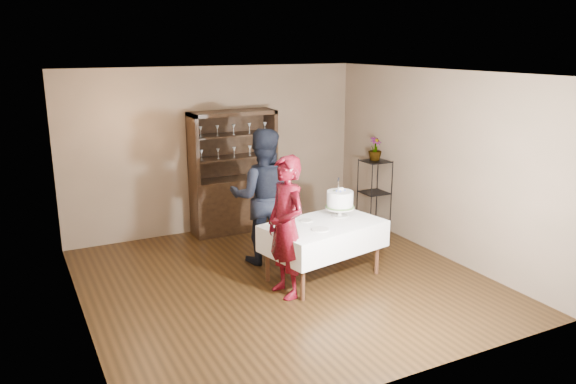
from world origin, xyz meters
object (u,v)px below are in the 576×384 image
at_px(plant_etagere, 374,192).
at_px(cake_table, 324,236).
at_px(man, 263,197).
at_px(china_hutch, 234,192).
at_px(cake, 340,201).
at_px(woman, 286,227).
at_px(potted_plant, 375,149).

xyz_separation_m(plant_etagere, cake_table, (-1.76, -1.33, -0.07)).
height_order(plant_etagere, man, man).
height_order(china_hutch, cake, china_hutch).
distance_m(plant_etagere, man, 2.28).
relative_size(woman, man, 0.92).
height_order(man, cake, man).
bearing_deg(china_hutch, potted_plant, -26.06).
distance_m(plant_etagere, woman, 2.91).
relative_size(china_hutch, cake_table, 1.19).
bearing_deg(man, china_hutch, -71.29).
distance_m(plant_etagere, cake, 1.86).
bearing_deg(plant_etagere, man, -169.23).
distance_m(cake_table, woman, 0.77).
bearing_deg(cake, woman, -158.28).
bearing_deg(man, potted_plant, -144.22).
bearing_deg(man, cake, 161.90).
xyz_separation_m(man, potted_plant, (2.23, 0.46, 0.42)).
bearing_deg(plant_etagere, china_hutch, 153.17).
distance_m(woman, cake, 1.11).
xyz_separation_m(woman, cake, (1.02, 0.41, 0.10)).
relative_size(cake, potted_plant, 1.45).
height_order(plant_etagere, potted_plant, potted_plant).
xyz_separation_m(cake_table, woman, (-0.67, -0.24, 0.30)).
bearing_deg(cake_table, china_hutch, 97.63).
relative_size(china_hutch, plant_etagere, 1.67).
bearing_deg(plant_etagere, cake_table, -142.89).
height_order(china_hutch, woman, china_hutch).
height_order(cake, potted_plant, potted_plant).
bearing_deg(woman, cake_table, 104.16).
bearing_deg(cake_table, cake, 25.91).
xyz_separation_m(cake_table, potted_plant, (1.77, 1.36, 0.79)).
xyz_separation_m(woman, potted_plant, (2.44, 1.60, 0.49)).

